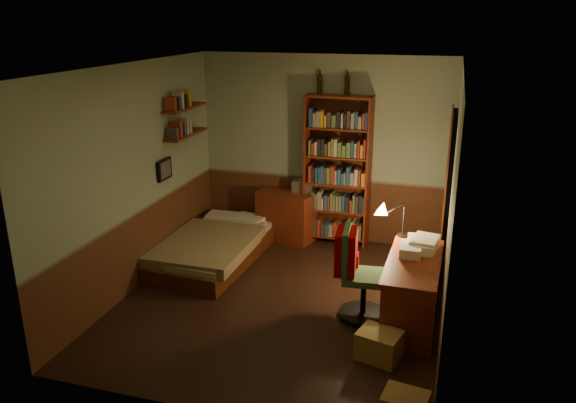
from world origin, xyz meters
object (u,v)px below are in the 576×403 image
(dresser, at_px, (286,216))
(mini_stereo, at_px, (303,186))
(office_chair, at_px, (365,272))
(cardboard_box_b, at_px, (379,345))
(bed, at_px, (213,239))
(desk_lamp, at_px, (404,208))
(bookshelf, at_px, (337,172))
(desk, at_px, (412,291))

(dresser, height_order, mini_stereo, mini_stereo)
(office_chair, height_order, cardboard_box_b, office_chair)
(dresser, xyz_separation_m, office_chair, (1.42, -1.88, 0.18))
(mini_stereo, bearing_deg, office_chair, -64.21)
(bed, distance_m, office_chair, 2.34)
(desk_lamp, xyz_separation_m, office_chair, (-0.31, -0.72, -0.50))
(bookshelf, bearing_deg, cardboard_box_b, -65.80)
(bed, height_order, office_chair, office_chair)
(bookshelf, xyz_separation_m, office_chair, (0.71, -1.97, -0.51))
(bookshelf, distance_m, desk, 2.35)
(dresser, xyz_separation_m, desk_lamp, (1.73, -1.17, 0.67))
(mini_stereo, xyz_separation_m, desk_lamp, (1.52, -1.29, 0.24))
(mini_stereo, relative_size, cardboard_box_b, 0.74)
(bookshelf, relative_size, cardboard_box_b, 5.38)
(mini_stereo, height_order, desk_lamp, desk_lamp)
(dresser, bearing_deg, office_chair, -38.93)
(bed, xyz_separation_m, desk_lamp, (2.45, -0.21, 0.74))
(bed, bearing_deg, desk_lamp, -1.36)
(bed, height_order, cardboard_box_b, bed)
(bookshelf, distance_m, cardboard_box_b, 3.00)
(bed, height_order, desk, desk)
(mini_stereo, height_order, desk, mini_stereo)
(bed, bearing_deg, dresser, 56.76)
(mini_stereo, distance_m, desk_lamp, 2.01)
(desk_lamp, bearing_deg, mini_stereo, 133.98)
(desk_lamp, bearing_deg, bed, 169.51)
(desk_lamp, height_order, cardboard_box_b, desk_lamp)
(bed, relative_size, desk, 1.51)
(mini_stereo, relative_size, desk_lamp, 0.42)
(mini_stereo, xyz_separation_m, desk, (1.70, -1.94, -0.44))
(bed, xyz_separation_m, desk, (2.63, -0.85, 0.06))
(desk, bearing_deg, bookshelf, 123.72)
(dresser, relative_size, desk, 0.62)
(mini_stereo, distance_m, desk, 2.62)
(bed, xyz_separation_m, bookshelf, (1.43, 1.05, 0.75))
(dresser, relative_size, office_chair, 0.75)
(bed, bearing_deg, bookshelf, 39.78)
(desk, bearing_deg, office_chair, -170.64)
(office_chair, bearing_deg, cardboard_box_b, -74.78)
(bed, distance_m, desk, 2.77)
(bookshelf, height_order, office_chair, bookshelf)
(bed, bearing_deg, desk, -14.50)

